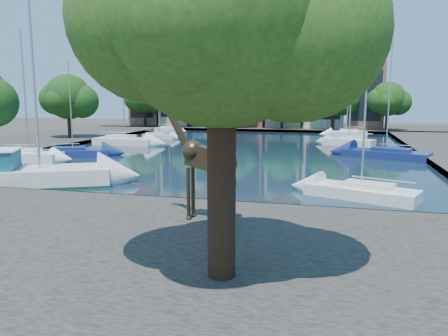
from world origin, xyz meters
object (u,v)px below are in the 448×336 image
Objects in this scene: plane_tree at (226,16)px; sailboat_left_a at (29,154)px; giraffe_statue at (204,158)px; sailboat_right_a at (361,189)px; motorsailer at (11,172)px.

plane_tree is 0.97× the size of sailboat_left_a.
sailboat_left_a is at bearing 137.95° from plane_tree.
plane_tree is 2.01× the size of giraffe_statue.
sailboat_right_a is (6.69, 7.56, -2.52)m from giraffe_statue.
sailboat_left_a is (-20.31, 14.95, -2.40)m from giraffe_statue.
sailboat_left_a is (-22.62, 20.40, -6.97)m from plane_tree.
motorsailer is at bearing -174.03° from sailboat_right_a.
motorsailer is at bearing -56.76° from sailboat_left_a.
motorsailer is (-16.35, 10.84, -6.69)m from plane_tree.
plane_tree is at bearing -67.08° from giraffe_statue.
motorsailer reaches higher than giraffe_statue.
giraffe_statue is 0.55× the size of sailboat_right_a.
plane_tree is at bearing -33.54° from motorsailer.
sailboat_left_a is 27.99m from sailboat_right_a.
giraffe_statue is 25.33m from sailboat_left_a.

